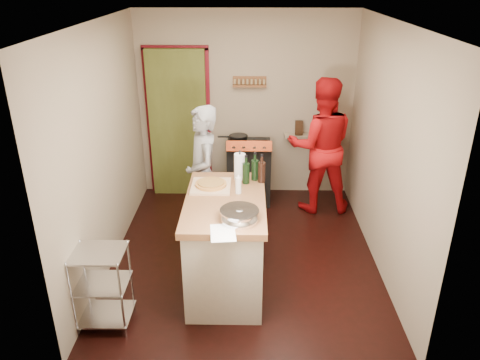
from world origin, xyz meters
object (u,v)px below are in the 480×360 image
stove (249,171)px  wire_shelving (102,285)px  person_red (321,146)px  person_stripe (203,176)px  island (226,241)px

stove → wire_shelving: stove is taller
person_red → person_stripe: bearing=28.6°
stove → island: size_ratio=0.69×
stove → island: 2.02m
stove → person_red: 1.08m
stove → wire_shelving: 2.94m
wire_shelving → person_red: size_ratio=0.44×
stove → person_stripe: 1.26m
wire_shelving → stove: bearing=63.1°
stove → island: island is taller
wire_shelving → island: size_ratio=0.55×
person_stripe → wire_shelving: bearing=-44.8°
wire_shelving → island: bearing=29.5°
wire_shelving → island: 1.27m
person_stripe → island: bearing=0.5°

